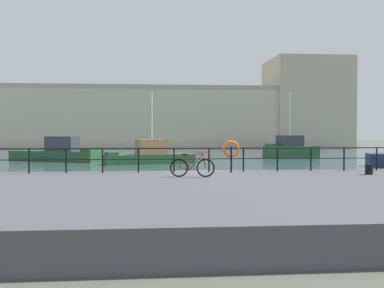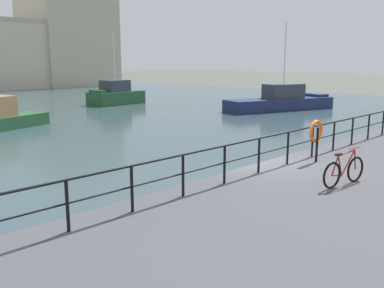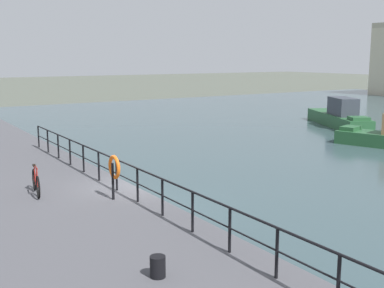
{
  "view_description": "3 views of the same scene",
  "coord_description": "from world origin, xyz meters",
  "px_view_note": "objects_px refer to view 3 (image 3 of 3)",
  "views": [
    {
      "loc": [
        -2.55,
        -21.82,
        2.69
      ],
      "look_at": [
        -0.2,
        2.45,
        2.06
      ],
      "focal_mm": 44.8,
      "sensor_mm": 36.0,
      "label": 1
    },
    {
      "loc": [
        -11.33,
        -8.0,
        4.23
      ],
      "look_at": [
        -1.22,
        2.15,
        1.36
      ],
      "focal_mm": 39.5,
      "sensor_mm": 36.0,
      "label": 2
    },
    {
      "loc": [
        14.9,
        -7.11,
        5.27
      ],
      "look_at": [
        1.08,
        1.68,
        2.37
      ],
      "focal_mm": 45.98,
      "sensor_mm": 36.0,
      "label": 3
    }
  ],
  "objects_px": {
    "mooring_bollard": "(158,267)",
    "life_ring_stand": "(114,169)",
    "parked_bicycle": "(36,182)",
    "moored_red_daysailer": "(339,117)"
  },
  "relations": [
    {
      "from": "moored_red_daysailer",
      "to": "mooring_bollard",
      "type": "bearing_deg",
      "value": -28.38
    },
    {
      "from": "moored_red_daysailer",
      "to": "life_ring_stand",
      "type": "distance_m",
      "value": 26.45
    },
    {
      "from": "life_ring_stand",
      "to": "mooring_bollard",
      "type": "bearing_deg",
      "value": -15.13
    },
    {
      "from": "life_ring_stand",
      "to": "parked_bicycle",
      "type": "bearing_deg",
      "value": -134.83
    },
    {
      "from": "mooring_bollard",
      "to": "life_ring_stand",
      "type": "height_order",
      "value": "life_ring_stand"
    },
    {
      "from": "moored_red_daysailer",
      "to": "parked_bicycle",
      "type": "bearing_deg",
      "value": -41.81
    },
    {
      "from": "mooring_bollard",
      "to": "life_ring_stand",
      "type": "xyz_separation_m",
      "value": [
        -5.56,
        1.5,
        0.75
      ]
    },
    {
      "from": "parked_bicycle",
      "to": "mooring_bollard",
      "type": "relative_size",
      "value": 4.0
    },
    {
      "from": "moored_red_daysailer",
      "to": "mooring_bollard",
      "type": "distance_m",
      "value": 30.55
    },
    {
      "from": "moored_red_daysailer",
      "to": "parked_bicycle",
      "type": "distance_m",
      "value": 27.41
    }
  ]
}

